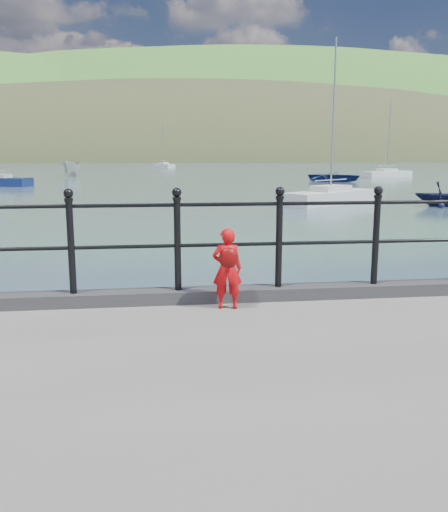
{
  "coord_description": "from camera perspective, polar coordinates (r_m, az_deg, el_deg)",
  "views": [
    {
      "loc": [
        -0.85,
        -6.34,
        2.73
      ],
      "look_at": [
        -0.06,
        -0.2,
        1.55
      ],
      "focal_mm": 38.0,
      "sensor_mm": 36.0,
      "label": 1
    }
  ],
  "objects": [
    {
      "name": "sailboat_near",
      "position": [
        30.27,
        11.13,
        6.05
      ],
      "size": [
        6.24,
        5.29,
        8.84
      ],
      "rotation": [
        0.0,
        0.0,
        0.64
      ],
      "color": "silver",
      "rests_on": "ground"
    },
    {
      "name": "railing",
      "position": [
        6.32,
        0.52,
        2.54
      ],
      "size": [
        18.11,
        0.11,
        1.2
      ],
      "color": "black",
      "rests_on": "kerb"
    },
    {
      "name": "launch_navy",
      "position": [
        30.32,
        21.81,
        6.08
      ],
      "size": [
        3.2,
        3.09,
        1.29
      ],
      "primitive_type": "imported",
      "rotation": [
        0.0,
        0.0,
        1.02
      ],
      "color": "black",
      "rests_on": "ground"
    },
    {
      "name": "ground",
      "position": [
        6.96,
        0.32,
        -12.31
      ],
      "size": [
        600.0,
        600.0,
        0.0
      ],
      "primitive_type": "plane",
      "color": "#2D4251",
      "rests_on": "ground"
    },
    {
      "name": "kerb",
      "position": [
        6.47,
        0.5,
        -4.04
      ],
      "size": [
        60.0,
        0.3,
        0.15
      ],
      "primitive_type": "cube",
      "color": "#28282B",
      "rests_on": "quay"
    },
    {
      "name": "far_shore",
      "position": [
        250.15,
        1.77,
        4.97
      ],
      "size": [
        830.0,
        200.0,
        156.0
      ],
      "color": "#333A21",
      "rests_on": "ground"
    },
    {
      "name": "sailboat_deep",
      "position": [
        105.44,
        -6.41,
        9.42
      ],
      "size": [
        4.41,
        5.56,
        8.3
      ],
      "rotation": [
        0.0,
        0.0,
        -1.0
      ],
      "color": "silver",
      "rests_on": "ground"
    },
    {
      "name": "launch_blue",
      "position": [
        53.93,
        11.59,
        8.23
      ],
      "size": [
        6.26,
        6.19,
        1.06
      ],
      "primitive_type": "imported",
      "rotation": [
        0.0,
        0.0,
        0.82
      ],
      "color": "#12204F",
      "rests_on": "ground"
    },
    {
      "name": "child",
      "position": [
        6.05,
        0.34,
        -1.25
      ],
      "size": [
        0.35,
        0.31,
        0.92
      ],
      "rotation": [
        0.0,
        0.0,
        3.05
      ],
      "color": "red",
      "rests_on": "quay"
    },
    {
      "name": "sailboat_far",
      "position": [
        65.59,
        16.77,
        8.24
      ],
      "size": [
        6.66,
        4.13,
        9.23
      ],
      "rotation": [
        0.0,
        0.0,
        0.4
      ],
      "color": "silver",
      "rests_on": "ground"
    },
    {
      "name": "launch_white",
      "position": [
        67.71,
        -15.76,
        8.85
      ],
      "size": [
        2.32,
        4.96,
        1.85
      ],
      "primitive_type": "imported",
      "rotation": [
        0.0,
        0.0,
        -0.11
      ],
      "color": "beige",
      "rests_on": "ground"
    }
  ]
}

